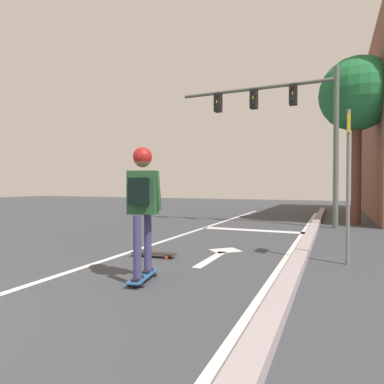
{
  "coord_description": "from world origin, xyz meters",
  "views": [
    {
      "loc": [
        4.1,
        -0.85,
        1.33
      ],
      "look_at": [
        1.14,
        5.97,
        1.18
      ],
      "focal_mm": 30.67,
      "sensor_mm": 36.0,
      "label": 1
    }
  ],
  "objects_px": {
    "traffic_signal_mast": "(284,114)",
    "skater": "(142,193)",
    "roadside_tree": "(357,96)",
    "spare_skateboard": "(154,254)",
    "skateboard": "(143,277)",
    "street_sign_post": "(348,165)"
  },
  "relations": [
    {
      "from": "traffic_signal_mast",
      "to": "street_sign_post",
      "type": "height_order",
      "value": "traffic_signal_mast"
    },
    {
      "from": "skater",
      "to": "traffic_signal_mast",
      "type": "xyz_separation_m",
      "value": [
        0.88,
        7.24,
        2.44
      ]
    },
    {
      "from": "skateboard",
      "to": "street_sign_post",
      "type": "xyz_separation_m",
      "value": [
        2.63,
        2.19,
        1.6
      ]
    },
    {
      "from": "spare_skateboard",
      "to": "skater",
      "type": "bearing_deg",
      "value": -65.54
    },
    {
      "from": "skateboard",
      "to": "spare_skateboard",
      "type": "xyz_separation_m",
      "value": [
        -0.64,
        1.39,
        0.0
      ]
    },
    {
      "from": "skateboard",
      "to": "roadside_tree",
      "type": "height_order",
      "value": "roadside_tree"
    },
    {
      "from": "skateboard",
      "to": "spare_skateboard",
      "type": "bearing_deg",
      "value": 114.59
    },
    {
      "from": "skateboard",
      "to": "spare_skateboard",
      "type": "distance_m",
      "value": 1.53
    },
    {
      "from": "skater",
      "to": "street_sign_post",
      "type": "bearing_deg",
      "value": 40.07
    },
    {
      "from": "traffic_signal_mast",
      "to": "roadside_tree",
      "type": "bearing_deg",
      "value": 31.91
    },
    {
      "from": "roadside_tree",
      "to": "traffic_signal_mast",
      "type": "bearing_deg",
      "value": -148.09
    },
    {
      "from": "roadside_tree",
      "to": "skater",
      "type": "bearing_deg",
      "value": -109.78
    },
    {
      "from": "spare_skateboard",
      "to": "roadside_tree",
      "type": "distance_m",
      "value": 9.19
    },
    {
      "from": "street_sign_post",
      "to": "roadside_tree",
      "type": "relative_size",
      "value": 0.46
    },
    {
      "from": "skater",
      "to": "spare_skateboard",
      "type": "height_order",
      "value": "skater"
    },
    {
      "from": "traffic_signal_mast",
      "to": "street_sign_post",
      "type": "xyz_separation_m",
      "value": [
        1.75,
        -5.03,
        -1.99
      ]
    },
    {
      "from": "skateboard",
      "to": "skater",
      "type": "distance_m",
      "value": 1.15
    },
    {
      "from": "skateboard",
      "to": "street_sign_post",
      "type": "distance_m",
      "value": 3.78
    },
    {
      "from": "skater",
      "to": "street_sign_post",
      "type": "distance_m",
      "value": 3.46
    },
    {
      "from": "skateboard",
      "to": "street_sign_post",
      "type": "height_order",
      "value": "street_sign_post"
    },
    {
      "from": "traffic_signal_mast",
      "to": "skater",
      "type": "bearing_deg",
      "value": -96.92
    },
    {
      "from": "spare_skateboard",
      "to": "roadside_tree",
      "type": "height_order",
      "value": "roadside_tree"
    }
  ]
}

